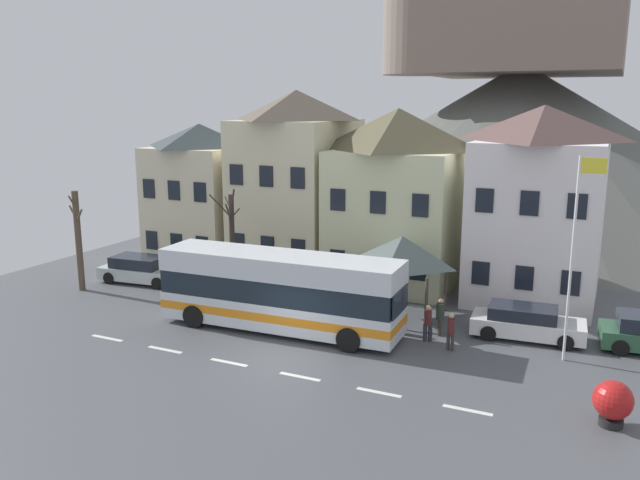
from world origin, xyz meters
The scene contains 19 objects.
ground_plane centered at (0.00, 0.00, -0.03)m, with size 40.00×60.00×0.07m.
townhouse_00 centered at (-11.52, 11.60, 4.18)m, with size 5.34×5.28×8.35m.
townhouse_01 centered at (-5.50, 12.47, 5.13)m, with size 5.52×7.01×10.27m.
townhouse_02 centered at (0.70, 11.82, 4.65)m, with size 6.37×5.71×9.31m.
townhouse_03 centered at (7.75, 12.40, 4.74)m, with size 5.85×6.87×9.49m.
hilltop_castle centered at (3.26, 34.95, 7.15)m, with size 42.84×42.84×21.70m.
transit_bus centered at (-1.44, 2.90, 1.69)m, with size 10.70×2.92×3.35m.
bus_shelter centered at (2.66, 6.89, 3.05)m, with size 3.60×3.60×3.74m.
parked_car_00 centered at (8.27, 6.37, 0.67)m, with size 4.64×2.19×1.36m.
parked_car_01 centered at (-11.87, 6.29, 0.69)m, with size 4.75×2.36×1.42m.
pedestrian_00 centered at (5.75, 3.71, 0.88)m, with size 0.31×0.28×1.55m.
pedestrian_01 centered at (4.93, 5.21, 0.86)m, with size 0.35×0.38×1.60m.
pedestrian_02 centered at (4.66, 4.31, 0.78)m, with size 0.36×0.29×1.53m.
pedestrian_03 centered at (2.54, 4.69, 0.88)m, with size 0.33×0.33×1.61m.
public_bench centered at (0.99, 8.94, 0.48)m, with size 1.78×0.48×0.87m.
flagpole centered at (9.98, 4.57, 4.45)m, with size 0.95×0.10×7.76m.
harbour_buoy centered at (11.66, -0.20, 0.79)m, with size 1.18×1.18×1.43m.
bare_tree_00 centered at (-6.31, 6.78, 2.74)m, with size 1.61×1.38×5.48m.
bare_tree_01 centered at (-13.69, 3.78, 2.70)m, with size 1.83×1.48×5.21m.
Camera 1 is at (11.24, -20.12, 9.65)m, focal length 36.05 mm.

